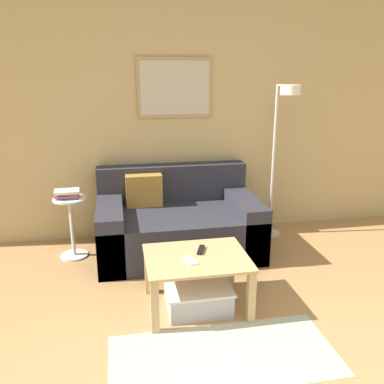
{
  "coord_description": "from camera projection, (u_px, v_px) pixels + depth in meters",
  "views": [
    {
      "loc": [
        -0.65,
        -1.12,
        1.75
      ],
      "look_at": [
        -0.1,
        1.8,
        0.85
      ],
      "focal_mm": 38.0,
      "sensor_mm": 36.0,
      "label": 1
    }
  ],
  "objects": [
    {
      "name": "wall_back",
      "position": [
        177.0,
        116.0,
        4.25
      ],
      "size": [
        5.6,
        0.09,
        2.55
      ],
      "color": "tan",
      "rests_on": "ground_plane"
    },
    {
      "name": "book_stack",
      "position": [
        68.0,
        194.0,
        3.8
      ],
      "size": [
        0.24,
        0.18,
        0.08
      ],
      "color": "#4C4C51",
      "rests_on": "side_table"
    },
    {
      "name": "remote_control",
      "position": [
        201.0,
        250.0,
        3.1
      ],
      "size": [
        0.09,
        0.15,
        0.02
      ],
      "primitive_type": "cube",
      "rotation": [
        0.0,
        0.0,
        -0.36
      ],
      "color": "black",
      "rests_on": "coffee_table"
    },
    {
      "name": "area_rug",
      "position": [
        224.0,
        355.0,
        2.58
      ],
      "size": [
        1.45,
        0.65,
        0.01
      ],
      "primitive_type": "cube",
      "color": "#B2B79E",
      "rests_on": "ground_plane"
    },
    {
      "name": "cell_phone",
      "position": [
        190.0,
        261.0,
        2.94
      ],
      "size": [
        0.1,
        0.15,
        0.01
      ],
      "primitive_type": "cube",
      "rotation": [
        0.0,
        0.0,
        0.26
      ],
      "color": "silver",
      "rests_on": "coffee_table"
    },
    {
      "name": "side_table",
      "position": [
        72.0,
        222.0,
        3.87
      ],
      "size": [
        0.31,
        0.31,
        0.59
      ],
      "color": "silver",
      "rests_on": "ground_plane"
    },
    {
      "name": "storage_bin",
      "position": [
        197.0,
        295.0,
        3.09
      ],
      "size": [
        0.49,
        0.44,
        0.2
      ],
      "color": "#B2B2B7",
      "rests_on": "ground_plane"
    },
    {
      "name": "floor_lamp",
      "position": [
        282.0,
        136.0,
        4.01
      ],
      "size": [
        0.23,
        0.52,
        1.61
      ],
      "color": "silver",
      "rests_on": "ground_plane"
    },
    {
      "name": "coffee_table",
      "position": [
        197.0,
        267.0,
        3.04
      ],
      "size": [
        0.76,
        0.6,
        0.42
      ],
      "color": "tan",
      "rests_on": "ground_plane"
    },
    {
      "name": "couch",
      "position": [
        177.0,
        224.0,
        4.03
      ],
      "size": [
        1.54,
        0.98,
        0.8
      ],
      "color": "#2D2D38",
      "rests_on": "ground_plane"
    }
  ]
}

